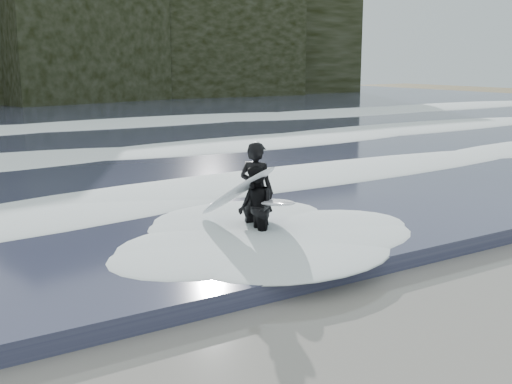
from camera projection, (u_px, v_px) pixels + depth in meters
foam_near at (172, 192)px, 14.60m from camera, size 60.00×3.20×0.20m
foam_mid at (76, 154)px, 20.35m from camera, size 60.00×4.00×0.24m
foam_far at (11, 128)px, 27.73m from camera, size 60.00×4.80×0.30m
surfer_left at (253, 192)px, 11.93m from camera, size 1.27×1.91×1.90m
surfer_right at (260, 207)px, 11.52m from camera, size 1.53×2.31×1.52m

